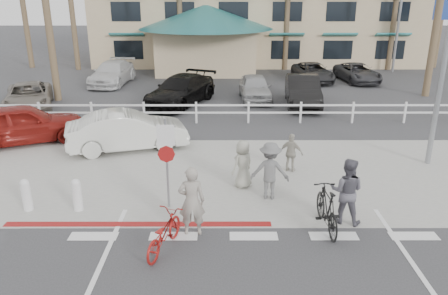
{
  "coord_description": "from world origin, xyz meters",
  "views": [
    {
      "loc": [
        -0.75,
        -8.88,
        5.79
      ],
      "look_at": [
        -0.74,
        3.01,
        1.5
      ],
      "focal_mm": 35.0,
      "sensor_mm": 36.0,
      "label": 1
    }
  ],
  "objects_px": {
    "sign_post": "(167,159)",
    "bike_red": "(164,233)",
    "car_white_sedan": "(128,131)",
    "car_red_compact": "(23,124)",
    "bike_black": "(327,208)"
  },
  "relations": [
    {
      "from": "bike_black",
      "to": "car_red_compact",
      "type": "xyz_separation_m",
      "value": [
        -10.62,
        6.77,
        0.22
      ]
    },
    {
      "from": "sign_post",
      "to": "bike_red",
      "type": "bearing_deg",
      "value": -86.16
    },
    {
      "from": "sign_post",
      "to": "car_white_sedan",
      "type": "xyz_separation_m",
      "value": [
        -2.12,
        4.8,
        -0.7
      ]
    },
    {
      "from": "sign_post",
      "to": "bike_red",
      "type": "height_order",
      "value": "sign_post"
    },
    {
      "from": "bike_red",
      "to": "car_red_compact",
      "type": "xyz_separation_m",
      "value": [
        -6.59,
        7.75,
        0.34
      ]
    },
    {
      "from": "bike_black",
      "to": "car_white_sedan",
      "type": "xyz_separation_m",
      "value": [
        -6.3,
        6.01,
        0.17
      ]
    },
    {
      "from": "car_red_compact",
      "to": "bike_black",
      "type": "bearing_deg",
      "value": -146.59
    },
    {
      "from": "car_white_sedan",
      "to": "car_red_compact",
      "type": "distance_m",
      "value": 4.39
    },
    {
      "from": "bike_red",
      "to": "car_red_compact",
      "type": "relative_size",
      "value": 0.37
    },
    {
      "from": "bike_red",
      "to": "car_white_sedan",
      "type": "xyz_separation_m",
      "value": [
        -2.26,
        6.99,
        0.29
      ]
    },
    {
      "from": "bike_red",
      "to": "car_red_compact",
      "type": "distance_m",
      "value": 10.18
    },
    {
      "from": "sign_post",
      "to": "car_red_compact",
      "type": "xyz_separation_m",
      "value": [
        -6.45,
        5.56,
        -0.65
      ]
    },
    {
      "from": "bike_red",
      "to": "bike_black",
      "type": "height_order",
      "value": "bike_black"
    },
    {
      "from": "bike_red",
      "to": "sign_post",
      "type": "bearing_deg",
      "value": -68.22
    },
    {
      "from": "sign_post",
      "to": "bike_red",
      "type": "distance_m",
      "value": 2.41
    }
  ]
}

